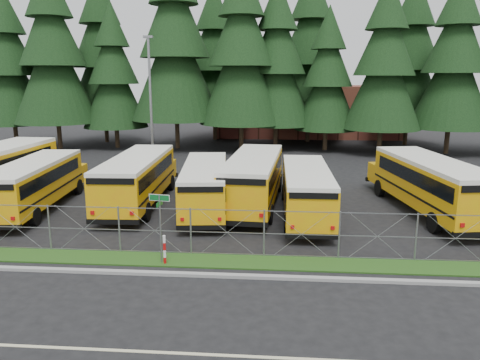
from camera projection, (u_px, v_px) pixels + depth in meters
name	position (u px, v px, depth m)	size (l,w,h in m)	color
ground	(218.00, 247.00, 20.24)	(120.00, 120.00, 0.00)	black
curb	(208.00, 275.00, 17.21)	(50.00, 0.25, 0.12)	gray
grass_verge	(213.00, 261.00, 18.58)	(50.00, 1.40, 0.06)	#1C4012
road_lane_line	(181.00, 353.00, 12.45)	(50.00, 0.12, 0.01)	beige
chainlink_fence	(215.00, 232.00, 19.04)	(44.00, 0.10, 2.00)	gray
brick_building	(306.00, 110.00, 58.03)	(22.00, 10.00, 6.00)	brown
bus_1	(37.00, 185.00, 25.66)	(2.44, 10.35, 2.71)	#E1AD07
bus_3	(139.00, 180.00, 26.56)	(2.56, 10.85, 2.84)	#E1AD07
bus_4	(205.00, 187.00, 25.49)	(2.33, 9.88, 2.59)	#E1AD07
bus_5	(254.00, 181.00, 26.30)	(2.61, 11.05, 2.90)	#E1AD07
bus_6	(306.00, 192.00, 24.34)	(2.35, 9.97, 2.61)	#E1AD07
bus_east	(428.00, 186.00, 24.92)	(2.67, 11.29, 2.96)	#E1AD07
street_sign	(160.00, 214.00, 17.98)	(0.83, 0.55, 2.81)	gray
striped_bollard	(165.00, 250.00, 18.19)	(0.11, 0.11, 1.20)	#B20C0C
light_standard	(151.00, 99.00, 35.72)	(0.70, 0.35, 10.14)	gray
conifer_0	(9.00, 68.00, 47.04)	(7.24, 7.24, 16.02)	black
conifer_1	(53.00, 57.00, 45.47)	(8.15, 8.15, 18.03)	black
conifer_2	(114.00, 77.00, 46.58)	(6.43, 6.43, 14.23)	black
conifer_3	(175.00, 48.00, 45.57)	(8.94, 8.94, 19.76)	black
conifer_4	(241.00, 57.00, 44.37)	(8.12, 8.12, 17.95)	black
conifer_5	(277.00, 66.00, 45.66)	(7.38, 7.38, 16.32)	black
conifer_6	(327.00, 79.00, 45.08)	(6.22, 6.22, 13.75)	black
conifer_7	(384.00, 67.00, 42.70)	(7.23, 7.23, 16.00)	black
conifer_8	(454.00, 64.00, 42.67)	(7.46, 7.46, 16.50)	black
conifer_10	(102.00, 60.00, 50.19)	(8.06, 8.06, 17.83)	black
conifer_11	(214.00, 63.00, 52.19)	(7.76, 7.76, 17.17)	black
conifer_12	(310.00, 57.00, 50.21)	(8.35, 8.35, 18.46)	black
conifer_13	(411.00, 62.00, 48.19)	(7.78, 7.78, 17.21)	black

